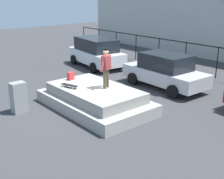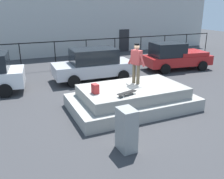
# 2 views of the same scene
# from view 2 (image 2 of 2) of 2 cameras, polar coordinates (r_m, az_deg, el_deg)

# --- Properties ---
(ground_plane) EXTENTS (60.00, 60.00, 0.00)m
(ground_plane) POSITION_cam_2_polar(r_m,az_deg,el_deg) (10.15, 2.56, -4.21)
(ground_plane) COLOR #38383A
(concrete_ledge) EXTENTS (4.97, 2.92, 0.92)m
(concrete_ledge) POSITION_cam_2_polar(r_m,az_deg,el_deg) (10.00, 4.73, -2.07)
(concrete_ledge) COLOR #9E9B93
(concrete_ledge) RESTS_ON ground_plane
(skateboarder) EXTENTS (0.40, 0.84, 1.65)m
(skateboarder) POSITION_cam_2_polar(r_m,az_deg,el_deg) (10.03, 5.69, 6.63)
(skateboarder) COLOR brown
(skateboarder) RESTS_ON concrete_ledge
(skateboard) EXTENTS (0.83, 0.42, 0.12)m
(skateboard) POSITION_cam_2_polar(r_m,az_deg,el_deg) (8.81, 3.49, -0.76)
(skateboard) COLOR black
(skateboard) RESTS_ON concrete_ledge
(backpack) EXTENTS (0.23, 0.30, 0.36)m
(backpack) POSITION_cam_2_polar(r_m,az_deg,el_deg) (9.01, -3.91, 0.20)
(backpack) COLOR red
(backpack) RESTS_ON concrete_ledge
(car_silver_sedan_mid) EXTENTS (4.54, 2.24, 1.77)m
(car_silver_sedan_mid) POSITION_cam_2_polar(r_m,az_deg,el_deg) (13.81, -4.26, 5.87)
(car_silver_sedan_mid) COLOR #B7B7BC
(car_silver_sedan_mid) RESTS_ON ground_plane
(car_red_pickup_far) EXTENTS (4.50, 2.38, 1.77)m
(car_red_pickup_far) POSITION_cam_2_polar(r_m,az_deg,el_deg) (16.67, 14.48, 7.51)
(car_red_pickup_far) COLOR #B21E1E
(car_red_pickup_far) RESTS_ON ground_plane
(utility_box) EXTENTS (0.46, 0.62, 1.28)m
(utility_box) POSITION_cam_2_polar(r_m,az_deg,el_deg) (7.06, 3.40, -9.33)
(utility_box) COLOR gray
(utility_box) RESTS_ON ground_plane
(fence_row) EXTENTS (24.06, 0.06, 1.82)m
(fence_row) POSITION_cam_2_polar(r_m,az_deg,el_deg) (17.02, -9.54, 9.43)
(fence_row) COLOR black
(fence_row) RESTS_ON ground_plane
(warehouse_building) EXTENTS (30.96, 7.76, 5.42)m
(warehouse_building) POSITION_cam_2_polar(r_m,az_deg,el_deg) (24.43, -14.61, 15.27)
(warehouse_building) COLOR #B2B2AD
(warehouse_building) RESTS_ON ground_plane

